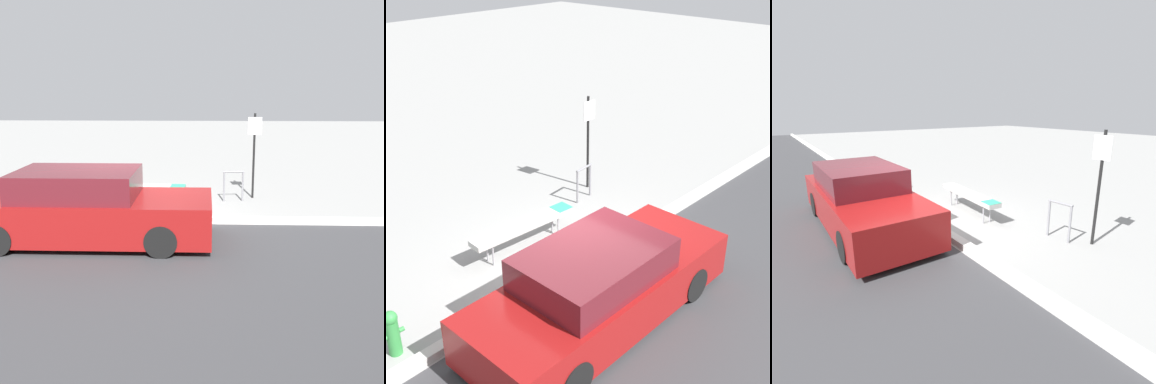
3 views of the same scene
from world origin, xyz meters
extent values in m
plane|color=gray|center=(0.00, 0.00, 0.00)|extent=(60.00, 60.00, 0.00)
cube|color=#38383A|center=(0.00, -5.15, 0.00)|extent=(60.00, 10.00, 0.01)
cube|color=#B7B7B2|center=(0.00, 0.00, 0.07)|extent=(60.00, 0.20, 0.13)
cylinder|color=#99999E|center=(-0.89, 1.23, 0.23)|extent=(0.04, 0.04, 0.45)
cylinder|color=#99999E|center=(0.73, 1.13, 0.23)|extent=(0.04, 0.04, 0.45)
cylinder|color=#99999E|center=(-0.88, 1.43, 0.23)|extent=(0.04, 0.04, 0.45)
cylinder|color=#99999E|center=(0.75, 1.32, 0.23)|extent=(0.04, 0.04, 0.45)
cube|color=#B2B2AD|center=(-0.07, 1.28, 0.51)|extent=(2.34, 0.51, 0.11)
cube|color=teal|center=(0.91, 1.21, 0.57)|extent=(0.38, 0.37, 0.01)
cylinder|color=gray|center=(2.09, 1.85, 0.40)|extent=(0.05, 0.05, 0.80)
cylinder|color=gray|center=(2.59, 1.90, 0.40)|extent=(0.05, 0.05, 0.80)
cylinder|color=gray|center=(2.34, 1.87, 0.80)|extent=(0.55, 0.11, 0.05)
cylinder|color=black|center=(2.89, 2.26, 1.15)|extent=(0.06, 0.06, 2.30)
cube|color=white|center=(2.89, 2.22, 1.97)|extent=(0.36, 0.02, 0.46)
cylinder|color=#338C3F|center=(-3.24, 0.47, 0.36)|extent=(0.08, 0.07, 0.07)
cylinder|color=black|center=(0.81, -0.47, 0.30)|extent=(0.60, 0.18, 0.60)
cylinder|color=black|center=(0.81, -2.06, 0.30)|extent=(0.60, 0.18, 0.60)
cylinder|color=black|center=(-2.16, -0.47, 0.30)|extent=(0.60, 0.18, 0.60)
cube|color=maroon|center=(-0.68, -1.27, 0.51)|extent=(4.79, 1.74, 0.78)
cube|color=#59171F|center=(-0.87, -1.27, 1.16)|extent=(2.30, 1.56, 0.54)
camera|label=1|loc=(1.60, -9.21, 2.97)|focal=40.00mm
camera|label=2|loc=(-6.00, -5.73, 5.71)|focal=50.00mm
camera|label=3|loc=(6.03, -3.08, 2.68)|focal=28.00mm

